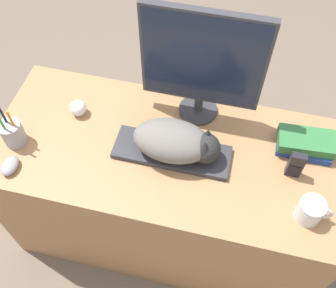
{
  "coord_description": "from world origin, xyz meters",
  "views": [
    {
      "loc": [
        0.22,
        -0.54,
        2.06
      ],
      "look_at": [
        0.02,
        0.31,
        0.81
      ],
      "focal_mm": 42.0,
      "sensor_mm": 36.0,
      "label": 1
    }
  ],
  "objects_px": {
    "computer_mouse": "(10,166)",
    "baseball": "(78,108)",
    "cat": "(178,142)",
    "monitor": "(203,63)",
    "pen_cup": "(13,133)",
    "phone": "(296,165)",
    "keyboard": "(172,152)",
    "coffee_mug": "(311,211)",
    "book_stack": "(305,143)"
  },
  "relations": [
    {
      "from": "monitor",
      "to": "computer_mouse",
      "type": "distance_m",
      "value": 0.83
    },
    {
      "from": "keyboard",
      "to": "baseball",
      "type": "bearing_deg",
      "value": 165.6
    },
    {
      "from": "keyboard",
      "to": "baseball",
      "type": "relative_size",
      "value": 6.69
    },
    {
      "from": "computer_mouse",
      "to": "book_stack",
      "type": "height_order",
      "value": "book_stack"
    },
    {
      "from": "monitor",
      "to": "computer_mouse",
      "type": "xyz_separation_m",
      "value": [
        -0.65,
        -0.45,
        -0.26
      ]
    },
    {
      "from": "keyboard",
      "to": "monitor",
      "type": "distance_m",
      "value": 0.37
    },
    {
      "from": "book_stack",
      "to": "computer_mouse",
      "type": "bearing_deg",
      "value": -161.82
    },
    {
      "from": "keyboard",
      "to": "phone",
      "type": "bearing_deg",
      "value": 2.48
    },
    {
      "from": "monitor",
      "to": "phone",
      "type": "distance_m",
      "value": 0.52
    },
    {
      "from": "cat",
      "to": "book_stack",
      "type": "relative_size",
      "value": 1.49
    },
    {
      "from": "coffee_mug",
      "to": "phone",
      "type": "xyz_separation_m",
      "value": [
        -0.07,
        0.17,
        0.02
      ]
    },
    {
      "from": "book_stack",
      "to": "baseball",
      "type": "bearing_deg",
      "value": -177.7
    },
    {
      "from": "cat",
      "to": "baseball",
      "type": "xyz_separation_m",
      "value": [
        -0.46,
        0.11,
        -0.06
      ]
    },
    {
      "from": "pen_cup",
      "to": "computer_mouse",
      "type": "bearing_deg",
      "value": -73.6
    },
    {
      "from": "phone",
      "to": "computer_mouse",
      "type": "bearing_deg",
      "value": -167.65
    },
    {
      "from": "cat",
      "to": "computer_mouse",
      "type": "height_order",
      "value": "cat"
    },
    {
      "from": "monitor",
      "to": "phone",
      "type": "height_order",
      "value": "monitor"
    },
    {
      "from": "monitor",
      "to": "cat",
      "type": "bearing_deg",
      "value": -98.14
    },
    {
      "from": "monitor",
      "to": "book_stack",
      "type": "xyz_separation_m",
      "value": [
        0.45,
        -0.09,
        -0.25
      ]
    },
    {
      "from": "computer_mouse",
      "to": "phone",
      "type": "bearing_deg",
      "value": 12.35
    },
    {
      "from": "computer_mouse",
      "to": "coffee_mug",
      "type": "xyz_separation_m",
      "value": [
        1.13,
        0.06,
        0.03
      ]
    },
    {
      "from": "monitor",
      "to": "pen_cup",
      "type": "distance_m",
      "value": 0.79
    },
    {
      "from": "keyboard",
      "to": "computer_mouse",
      "type": "xyz_separation_m",
      "value": [
        -0.59,
        -0.21,
        0.01
      ]
    },
    {
      "from": "coffee_mug",
      "to": "phone",
      "type": "distance_m",
      "value": 0.18
    },
    {
      "from": "phone",
      "to": "book_stack",
      "type": "xyz_separation_m",
      "value": [
        0.04,
        0.13,
        -0.03
      ]
    },
    {
      "from": "keyboard",
      "to": "monitor",
      "type": "relative_size",
      "value": 0.9
    },
    {
      "from": "pen_cup",
      "to": "book_stack",
      "type": "bearing_deg",
      "value": 11.73
    },
    {
      "from": "cat",
      "to": "monitor",
      "type": "bearing_deg",
      "value": 81.86
    },
    {
      "from": "computer_mouse",
      "to": "pen_cup",
      "type": "relative_size",
      "value": 0.38
    },
    {
      "from": "monitor",
      "to": "baseball",
      "type": "relative_size",
      "value": 7.4
    },
    {
      "from": "computer_mouse",
      "to": "baseball",
      "type": "bearing_deg",
      "value": 63.78
    },
    {
      "from": "keyboard",
      "to": "baseball",
      "type": "distance_m",
      "value": 0.45
    },
    {
      "from": "keyboard",
      "to": "pen_cup",
      "type": "bearing_deg",
      "value": -172.12
    },
    {
      "from": "cat",
      "to": "phone",
      "type": "xyz_separation_m",
      "value": [
        0.44,
        0.02,
        -0.03
      ]
    },
    {
      "from": "pen_cup",
      "to": "book_stack",
      "type": "height_order",
      "value": "pen_cup"
    },
    {
      "from": "coffee_mug",
      "to": "pen_cup",
      "type": "relative_size",
      "value": 0.53
    },
    {
      "from": "coffee_mug",
      "to": "phone",
      "type": "bearing_deg",
      "value": 111.31
    },
    {
      "from": "coffee_mug",
      "to": "monitor",
      "type": "bearing_deg",
      "value": 140.89
    },
    {
      "from": "phone",
      "to": "book_stack",
      "type": "bearing_deg",
      "value": 73.62
    },
    {
      "from": "pen_cup",
      "to": "book_stack",
      "type": "distance_m",
      "value": 1.16
    },
    {
      "from": "cat",
      "to": "book_stack",
      "type": "distance_m",
      "value": 0.51
    },
    {
      "from": "monitor",
      "to": "phone",
      "type": "bearing_deg",
      "value": -28.12
    },
    {
      "from": "keyboard",
      "to": "coffee_mug",
      "type": "xyz_separation_m",
      "value": [
        0.53,
        -0.15,
        0.03
      ]
    },
    {
      "from": "cat",
      "to": "coffee_mug",
      "type": "distance_m",
      "value": 0.53
    },
    {
      "from": "pen_cup",
      "to": "monitor",
      "type": "bearing_deg",
      "value": 25.41
    },
    {
      "from": "cat",
      "to": "baseball",
      "type": "relative_size",
      "value": 4.9
    },
    {
      "from": "pen_cup",
      "to": "phone",
      "type": "xyz_separation_m",
      "value": [
        1.1,
        0.11,
        0.01
      ]
    },
    {
      "from": "coffee_mug",
      "to": "pen_cup",
      "type": "bearing_deg",
      "value": 177.04
    },
    {
      "from": "cat",
      "to": "coffee_mug",
      "type": "bearing_deg",
      "value": -16.09
    },
    {
      "from": "baseball",
      "to": "monitor",
      "type": "bearing_deg",
      "value": 14.64
    }
  ]
}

